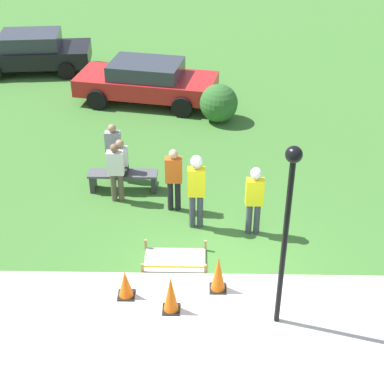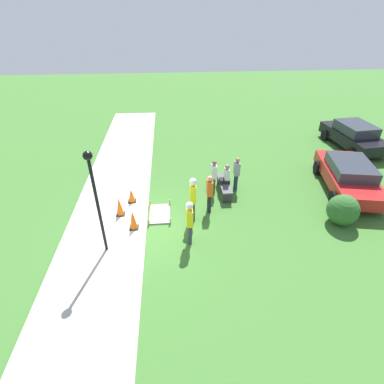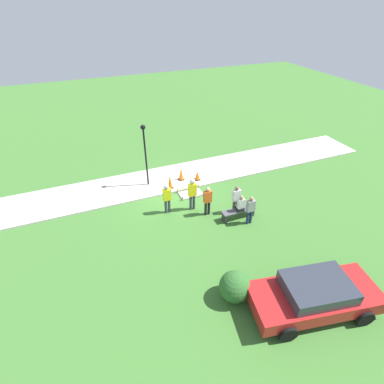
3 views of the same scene
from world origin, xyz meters
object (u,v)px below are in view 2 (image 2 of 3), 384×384
(bystander_in_orange_shirt, at_px, (210,192))
(bystander_in_gray_shirt, at_px, (214,175))
(bystander_in_white_shirt, at_px, (237,172))
(traffic_cone_far_patch, at_px, (119,206))
(traffic_cone_sidewalk_edge, at_px, (133,220))
(parked_car_black, at_px, (354,135))
(traffic_cone_near_patch, at_px, (131,195))
(worker_assistant, at_px, (190,219))
(parked_car_red, at_px, (348,175))
(park_bench, at_px, (224,186))
(person_seated_on_bench, at_px, (226,176))
(lamppost_near, at_px, (95,189))
(worker_supervisor, at_px, (193,195))

(bystander_in_orange_shirt, height_order, bystander_in_gray_shirt, bystander_in_orange_shirt)
(bystander_in_orange_shirt, bearing_deg, bystander_in_white_shirt, 138.54)
(traffic_cone_far_patch, bearing_deg, traffic_cone_sidewalk_edge, 33.85)
(bystander_in_white_shirt, bearing_deg, parked_car_black, 117.71)
(traffic_cone_near_patch, bearing_deg, traffic_cone_far_patch, -22.58)
(traffic_cone_sidewalk_edge, xyz_separation_m, bystander_in_white_shirt, (-2.64, 4.43, 0.39))
(worker_assistant, xyz_separation_m, bystander_in_gray_shirt, (-3.27, 1.31, -0.13))
(traffic_cone_near_patch, bearing_deg, bystander_in_gray_shirt, 99.76)
(parked_car_red, bearing_deg, bystander_in_gray_shirt, -81.39)
(park_bench, relative_size, parked_car_black, 0.40)
(bystander_in_white_shirt, bearing_deg, worker_assistant, -34.31)
(bystander_in_gray_shirt, xyz_separation_m, parked_car_black, (-4.30, 8.87, -0.14))
(park_bench, height_order, bystander_in_orange_shirt, bystander_in_orange_shirt)
(traffic_cone_near_patch, distance_m, bystander_in_orange_shirt, 3.36)
(traffic_cone_near_patch, height_order, worker_assistant, worker_assistant)
(bystander_in_gray_shirt, xyz_separation_m, bystander_in_white_shirt, (-0.20, 1.06, -0.00))
(bystander_in_gray_shirt, distance_m, parked_car_red, 6.12)
(traffic_cone_near_patch, height_order, traffic_cone_sidewalk_edge, traffic_cone_sidewalk_edge)
(traffic_cone_far_patch, xyz_separation_m, person_seated_on_bench, (-1.48, 4.51, 0.36))
(lamppost_near, bearing_deg, traffic_cone_far_patch, 173.27)
(bystander_in_orange_shirt, bearing_deg, parked_car_red, 100.55)
(worker_supervisor, height_order, lamppost_near, lamppost_near)
(traffic_cone_far_patch, bearing_deg, worker_assistant, 56.87)
(person_seated_on_bench, bearing_deg, traffic_cone_near_patch, -82.16)
(worker_assistant, distance_m, bystander_in_orange_shirt, 2.07)
(traffic_cone_near_patch, xyz_separation_m, traffic_cone_far_patch, (0.91, -0.38, 0.09))
(traffic_cone_far_patch, bearing_deg, lamppost_near, -6.73)
(park_bench, xyz_separation_m, person_seated_on_bench, (-0.04, 0.05, 0.50))
(lamppost_near, height_order, parked_car_red, lamppost_near)
(parked_car_black, bearing_deg, park_bench, -68.05)
(bystander_in_gray_shirt, bearing_deg, bystander_in_orange_shirt, -14.73)
(traffic_cone_sidewalk_edge, relative_size, park_bench, 0.45)
(bystander_in_orange_shirt, xyz_separation_m, lamppost_near, (2.10, -3.84, 1.62))
(bystander_in_white_shirt, relative_size, lamppost_near, 0.43)
(lamppost_near, bearing_deg, person_seated_on_bench, 126.25)
(worker_assistant, relative_size, parked_car_red, 0.36)
(worker_assistant, xyz_separation_m, parked_car_black, (-7.57, 10.18, -0.28))
(traffic_cone_near_patch, bearing_deg, bystander_in_orange_shirt, 75.90)
(bystander_in_gray_shirt, relative_size, parked_car_red, 0.33)
(person_seated_on_bench, bearing_deg, parked_car_black, 117.56)
(person_seated_on_bench, distance_m, worker_supervisor, 2.53)
(person_seated_on_bench, bearing_deg, bystander_in_gray_shirt, -95.18)
(worker_assistant, bearing_deg, park_bench, 150.60)
(parked_car_black, bearing_deg, worker_supervisor, -63.46)
(traffic_cone_sidewalk_edge, bearing_deg, parked_car_black, 118.85)
(traffic_cone_near_patch, bearing_deg, worker_supervisor, 61.66)
(traffic_cone_far_patch, xyz_separation_m, park_bench, (-1.44, 4.46, -0.14))
(traffic_cone_far_patch, xyz_separation_m, parked_car_red, (-1.31, 10.09, 0.23))
(worker_assistant, xyz_separation_m, bystander_in_orange_shirt, (-1.84, 0.93, -0.09))
(bystander_in_orange_shirt, xyz_separation_m, bystander_in_white_shirt, (-1.63, 1.44, -0.04))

